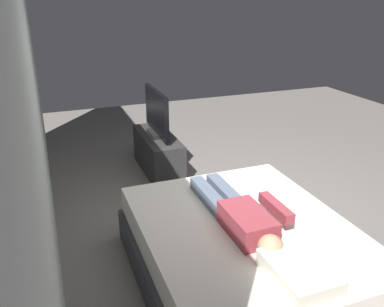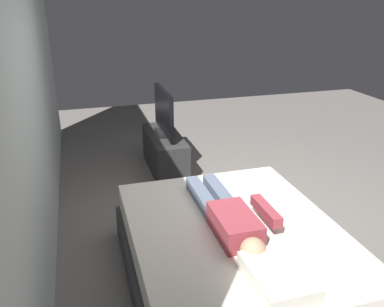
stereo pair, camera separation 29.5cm
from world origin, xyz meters
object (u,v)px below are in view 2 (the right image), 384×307
at_px(bed, 234,257).
at_px(tv_stand, 165,152).
at_px(pillow, 278,278).
at_px(tv, 164,113).
at_px(person, 230,217).
at_px(remote, 268,208).

distance_m(bed, tv_stand, 2.36).
height_order(bed, pillow, pillow).
bearing_deg(bed, tv, 0.72).
bearing_deg(bed, pillow, 180.00).
bearing_deg(tv, pillow, -179.45).
distance_m(pillow, tv, 3.05).
height_order(pillow, person, person).
bearing_deg(bed, remote, -64.06).
xyz_separation_m(person, tv, (2.33, -0.01, 0.16)).
xyz_separation_m(pillow, tv_stand, (3.04, 0.03, -0.35)).
height_order(person, tv_stand, person).
bearing_deg(pillow, remote, -23.16).
relative_size(tv_stand, tv, 1.25).
xyz_separation_m(remote, tv_stand, (2.18, 0.40, -0.30)).
xyz_separation_m(pillow, remote, (0.86, -0.37, -0.05)).
relative_size(bed, pillow, 4.19).
xyz_separation_m(pillow, person, (0.71, 0.03, 0.02)).
bearing_deg(person, remote, -69.53).
bearing_deg(pillow, bed, -0.00).
bearing_deg(tv_stand, tv, 0.00).
xyz_separation_m(bed, pillow, (-0.68, 0.00, 0.34)).
relative_size(bed, tv, 2.28).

